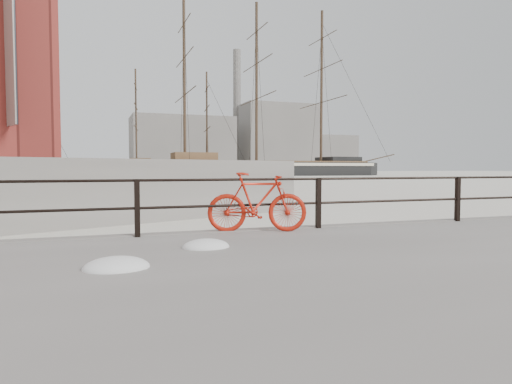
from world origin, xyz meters
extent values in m
plane|color=white|center=(0.00, 0.00, 0.00)|extent=(400.00, 400.00, 0.00)
imported|color=#B41B0C|center=(-4.83, -0.27, 0.91)|extent=(1.85, 0.76, 1.11)
ellipsoid|color=white|center=(-6.13, -1.56, 0.48)|extent=(0.72, 0.56, 0.26)
ellipsoid|color=white|center=(-7.47, -2.61, 0.49)|extent=(0.79, 0.62, 0.28)
cube|color=gray|center=(20.00, 140.00, 9.00)|extent=(32.00, 18.00, 18.00)
cube|color=gray|center=(55.00, 145.00, 12.00)|extent=(26.00, 20.00, 24.00)
cube|color=gray|center=(78.00, 150.00, 7.00)|extent=(20.00, 16.00, 14.00)
cylinder|color=gray|center=(42.00, 150.00, 22.00)|extent=(2.80, 2.80, 44.00)
camera|label=1|loc=(-7.72, -8.22, 1.54)|focal=32.00mm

